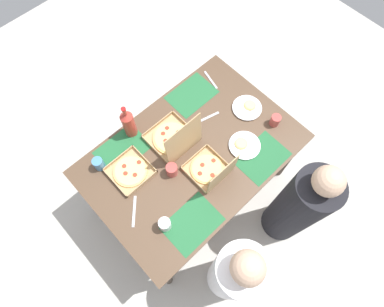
% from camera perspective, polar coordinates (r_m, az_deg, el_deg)
% --- Properties ---
extents(ground_plane, '(6.00, 6.00, 0.00)m').
position_cam_1_polar(ground_plane, '(2.99, 0.00, -5.96)').
color(ground_plane, beige).
extents(dining_table, '(1.52, 1.03, 0.77)m').
position_cam_1_polar(dining_table, '(2.37, 0.00, -1.04)').
color(dining_table, '#3F3328').
rests_on(dining_table, ground_plane).
extents(placemat_near_left, '(0.36, 0.26, 0.00)m').
position_cam_1_polar(placemat_near_left, '(2.51, -0.06, 10.49)').
color(placemat_near_left, '#236638').
rests_on(placemat_near_left, dining_table).
extents(placemat_near_right, '(0.36, 0.26, 0.00)m').
position_cam_1_polar(placemat_near_right, '(2.34, -12.32, 0.73)').
color(placemat_near_right, '#236638').
rests_on(placemat_near_right, dining_table).
extents(placemat_far_left, '(0.36, 0.26, 0.00)m').
position_cam_1_polar(placemat_far_left, '(2.31, 12.46, -0.72)').
color(placemat_far_left, '#236638').
rests_on(placemat_far_left, dining_table).
extents(placemat_far_right, '(0.36, 0.26, 0.00)m').
position_cam_1_polar(placemat_far_right, '(2.12, 0.08, -12.46)').
color(placemat_far_right, '#236638').
rests_on(placemat_far_right, dining_table).
extents(pizza_box_corner_right, '(0.31, 0.31, 0.35)m').
position_cam_1_polar(pizza_box_corner_right, '(2.27, -3.24, 2.75)').
color(pizza_box_corner_right, tan).
rests_on(pizza_box_corner_right, dining_table).
extents(pizza_box_edge_far, '(0.27, 0.27, 0.04)m').
position_cam_1_polar(pizza_box_edge_far, '(2.25, -11.00, -3.12)').
color(pizza_box_edge_far, tan).
rests_on(pizza_box_edge_far, dining_table).
extents(pizza_box_corner_left, '(0.26, 0.28, 0.30)m').
position_cam_1_polar(pizza_box_corner_left, '(2.18, 3.24, -2.98)').
color(pizza_box_corner_left, tan).
rests_on(pizza_box_corner_left, dining_table).
extents(plate_near_left, '(0.23, 0.23, 0.03)m').
position_cam_1_polar(plate_near_left, '(2.48, 9.88, 8.10)').
color(plate_near_left, white).
rests_on(plate_near_left, dining_table).
extents(plate_middle, '(0.23, 0.23, 0.03)m').
position_cam_1_polar(plate_middle, '(2.32, 9.34, 1.47)').
color(plate_middle, white).
rests_on(plate_middle, dining_table).
extents(soda_bottle, '(0.09, 0.09, 0.32)m').
position_cam_1_polar(soda_bottle, '(2.27, -11.32, 5.36)').
color(soda_bottle, '#B2382D').
rests_on(soda_bottle, dining_table).
extents(cup_clear_left, '(0.07, 0.07, 0.10)m').
position_cam_1_polar(cup_clear_left, '(2.28, -16.37, -1.78)').
color(cup_clear_left, teal).
rests_on(cup_clear_left, dining_table).
extents(cup_red, '(0.07, 0.07, 0.09)m').
position_cam_1_polar(cup_red, '(2.42, 14.69, 5.78)').
color(cup_red, '#BF4742').
rests_on(cup_red, dining_table).
extents(cup_dark, '(0.08, 0.08, 0.10)m').
position_cam_1_polar(cup_dark, '(2.07, -4.89, -12.54)').
color(cup_dark, silver).
rests_on(cup_dark, dining_table).
extents(cup_spare, '(0.08, 0.08, 0.10)m').
position_cam_1_polar(cup_spare, '(2.18, -3.63, -2.96)').
color(cup_spare, '#BF4742').
rests_on(cup_spare, dining_table).
extents(knife_by_far_right, '(0.16, 0.17, 0.00)m').
position_cam_1_polar(knife_by_far_right, '(2.17, -10.33, -10.15)').
color(knife_by_far_right, '#B7B7BC').
rests_on(knife_by_far_right, dining_table).
extents(fork_by_far_left, '(0.06, 0.19, 0.00)m').
position_cam_1_polar(fork_by_far_left, '(2.60, 3.38, 13.04)').
color(fork_by_far_left, '#B7B7BC').
rests_on(fork_by_far_left, dining_table).
extents(knife_by_near_left, '(0.21, 0.07, 0.00)m').
position_cam_1_polar(knife_by_near_left, '(2.40, 2.64, 6.36)').
color(knife_by_near_left, '#B7B7BC').
rests_on(knife_by_near_left, dining_table).
extents(diner_left_seat, '(0.32, 0.32, 1.22)m').
position_cam_1_polar(diner_left_seat, '(2.50, 18.44, -9.01)').
color(diner_left_seat, black).
rests_on(diner_left_seat, ground_plane).
extents(diner_right_seat, '(0.32, 0.32, 1.24)m').
position_cam_1_polar(diner_right_seat, '(2.31, 7.55, -20.67)').
color(diner_right_seat, white).
rests_on(diner_right_seat, ground_plane).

